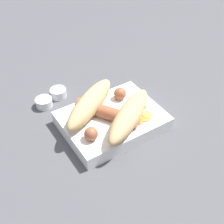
# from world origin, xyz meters

# --- Properties ---
(ground_plane) EXTENTS (3.00, 3.00, 0.00)m
(ground_plane) POSITION_xyz_m (0.00, 0.00, 0.00)
(ground_plane) COLOR #4C4C51
(food_tray) EXTENTS (0.22, 0.17, 0.03)m
(food_tray) POSITION_xyz_m (0.00, 0.00, 0.02)
(food_tray) COLOR white
(food_tray) RESTS_ON ground_plane
(bread_roll) EXTENTS (0.23, 0.22, 0.05)m
(bread_roll) POSITION_xyz_m (-0.01, -0.00, 0.06)
(bread_roll) COLOR tan
(bread_roll) RESTS_ON food_tray
(sausage) EXTENTS (0.15, 0.14, 0.03)m
(sausage) POSITION_xyz_m (-0.01, 0.00, 0.05)
(sausage) COLOR #9E5638
(sausage) RESTS_ON food_tray
(pickled_veggies) EXTENTS (0.07, 0.07, 0.01)m
(pickled_veggies) POSITION_xyz_m (0.06, -0.03, 0.03)
(pickled_veggies) COLOR #F99E4C
(pickled_veggies) RESTS_ON food_tray
(condiment_cup_near) EXTENTS (0.04, 0.04, 0.02)m
(condiment_cup_near) POSITION_xyz_m (-0.06, 0.16, 0.01)
(condiment_cup_near) COLOR white
(condiment_cup_near) RESTS_ON ground_plane
(condiment_cup_far) EXTENTS (0.04, 0.04, 0.02)m
(condiment_cup_far) POSITION_xyz_m (-0.10, 0.15, 0.01)
(condiment_cup_far) COLOR white
(condiment_cup_far) RESTS_ON ground_plane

